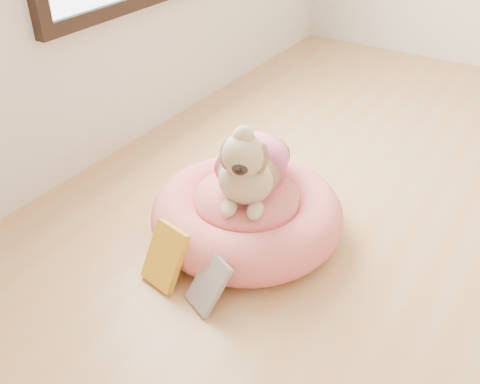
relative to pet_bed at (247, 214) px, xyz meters
The scene contains 4 objects.
pet_bed is the anchor object (origin of this frame).
dog 0.27m from the pet_bed, 87.76° to the left, with size 0.32×0.46×0.34m, color brown, non-canonical shape.
book_yellow 0.38m from the pet_bed, 105.22° to the right, with size 0.14×0.03×0.22m, color #FFFE1A.
book_white 0.39m from the pet_bed, 76.84° to the right, with size 0.12×0.02×0.19m, color white.
Camera 1 is at (-0.24, -1.56, 1.30)m, focal length 40.00 mm.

